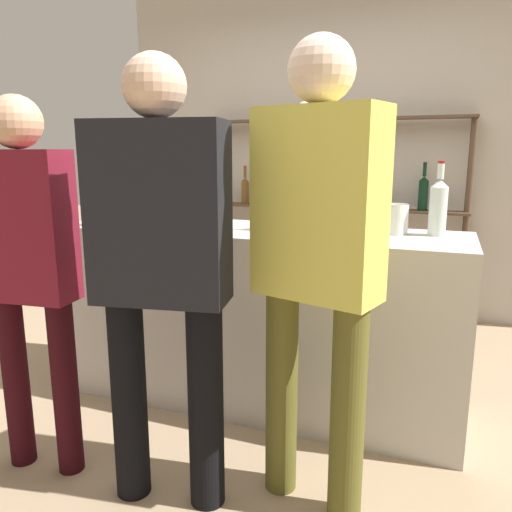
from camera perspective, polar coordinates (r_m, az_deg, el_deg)
ground_plane at (r=2.92m, az=0.00°, el=-15.92°), size 16.00×16.00×0.00m
bar_counter at (r=2.73m, az=0.00°, el=-6.94°), size 2.15×0.60×0.96m
back_wall at (r=4.41m, az=8.96°, el=12.25°), size 3.75×0.12×2.80m
back_shelf at (r=4.24m, az=8.47°, el=8.08°), size 2.21×0.18×1.62m
counter_bottle_0 at (r=2.54m, az=3.65°, el=6.06°), size 0.08×0.08×0.38m
counter_bottle_1 at (r=2.55m, az=20.10°, el=5.39°), size 0.08×0.08×0.36m
counter_bottle_2 at (r=2.86m, az=-18.07°, el=5.93°), size 0.07×0.07×0.35m
counter_bottle_3 at (r=2.42m, az=8.77°, el=5.10°), size 0.09×0.09×0.32m
counter_bottle_4 at (r=2.63m, az=8.21°, el=5.80°), size 0.09×0.09×0.32m
wine_glass at (r=2.92m, az=-9.80°, el=6.42°), size 0.07×0.07×0.18m
ice_bucket at (r=2.77m, az=-11.29°, el=5.47°), size 0.20×0.20×0.20m
cork_jar at (r=2.54m, az=15.70°, el=4.07°), size 0.12×0.12×0.15m
server_behind_counter at (r=3.35m, az=5.80°, el=5.28°), size 0.47×0.22×1.68m
customer_center at (r=1.84m, az=-10.79°, el=-0.19°), size 0.52×0.30×1.69m
customer_left at (r=2.22m, az=-24.58°, el=-0.19°), size 0.40×0.21×1.58m
customer_right at (r=1.79m, az=7.00°, el=0.98°), size 0.49×0.32×1.74m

